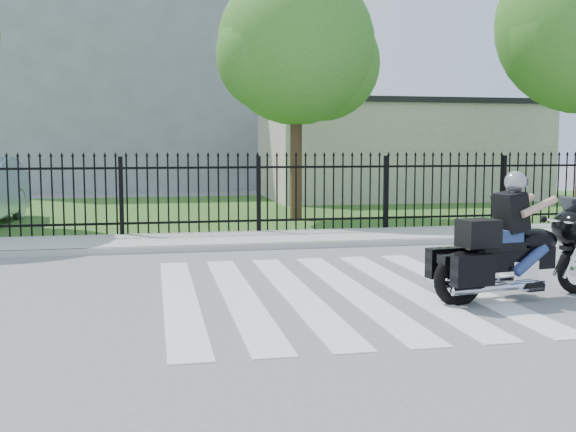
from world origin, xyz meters
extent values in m
plane|color=slate|center=(0.00, 0.00, 0.00)|extent=(120.00, 120.00, 0.00)
cube|color=#ADAAA3|center=(0.00, 5.00, 0.06)|extent=(40.00, 2.00, 0.12)
cube|color=#ADAAA3|center=(0.00, 4.00, 0.06)|extent=(40.00, 0.12, 0.12)
cube|color=#356020|center=(0.00, 12.00, 0.01)|extent=(40.00, 12.00, 0.02)
cube|color=black|center=(0.00, 6.00, 0.35)|extent=(26.00, 0.04, 0.05)
cube|color=black|center=(0.00, 6.00, 1.55)|extent=(26.00, 0.04, 0.05)
cylinder|color=#382316|center=(1.50, 9.00, 2.08)|extent=(0.32, 0.32, 4.16)
sphere|color=#367421|center=(1.50, 9.00, 4.68)|extent=(4.20, 4.20, 4.20)
cube|color=beige|center=(7.00, 16.00, 1.75)|extent=(10.00, 6.00, 3.50)
cube|color=black|center=(7.00, 16.00, 3.60)|extent=(10.20, 6.20, 0.20)
cube|color=#95989D|center=(-3.00, 26.00, 6.00)|extent=(15.00, 10.00, 12.00)
torus|color=black|center=(1.51, -1.00, 0.33)|extent=(0.74, 0.25, 0.72)
cube|color=black|center=(2.29, -0.88, 0.54)|extent=(1.31, 0.43, 0.30)
ellipsoid|color=black|center=(2.68, -0.82, 0.77)|extent=(0.67, 0.48, 0.33)
cube|color=black|center=(2.09, -0.91, 0.73)|extent=(0.68, 0.41, 0.10)
cube|color=silver|center=(2.44, -0.86, 0.38)|extent=(0.44, 0.35, 0.30)
ellipsoid|color=black|center=(3.32, -0.73, 0.91)|extent=(0.63, 0.78, 0.53)
cube|color=black|center=(1.78, -0.96, 0.91)|extent=(0.53, 0.44, 0.36)
cube|color=navy|center=(2.21, -0.89, 0.85)|extent=(0.38, 0.34, 0.18)
sphere|color=#9A9BA1|center=(2.33, -0.88, 1.56)|extent=(0.29, 0.29, 0.29)
camera|label=1|loc=(-2.32, -8.91, 2.04)|focal=42.00mm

